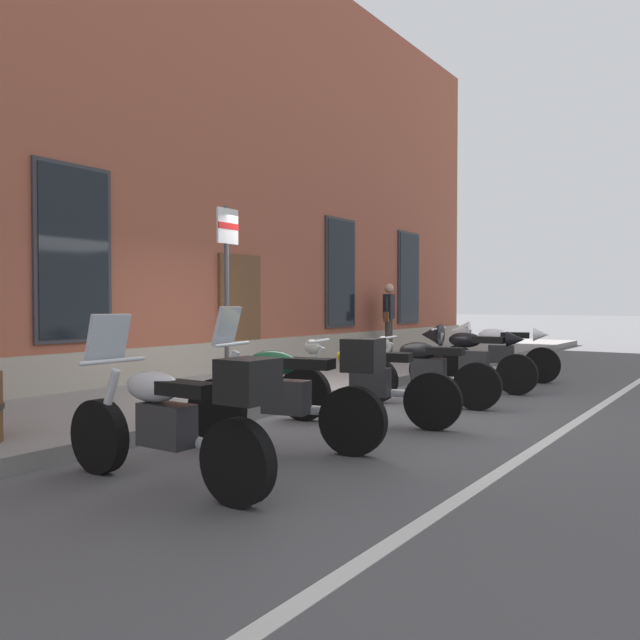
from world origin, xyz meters
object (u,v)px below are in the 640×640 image
(motorcycle_black_sport, at_px, (466,355))
(parking_sign, at_px, (227,276))
(pedestrian_dark_jacket, at_px, (389,314))
(motorcycle_yellow_naked, at_px, (364,383))
(motorcycle_green_touring, at_px, (292,390))
(motorcycle_black_naked, at_px, (424,371))
(motorcycle_silver_touring, at_px, (174,418))
(motorcycle_white_sport, at_px, (494,349))

(motorcycle_black_sport, bearing_deg, parking_sign, 155.35)
(motorcycle_black_sport, xyz_separation_m, pedestrian_dark_jacket, (4.19, 3.67, 0.56))
(motorcycle_yellow_naked, bearing_deg, motorcycle_green_touring, -177.90)
(motorcycle_yellow_naked, height_order, motorcycle_black_naked, motorcycle_yellow_naked)
(motorcycle_green_touring, xyz_separation_m, motorcycle_black_naked, (3.03, 0.07, -0.10))
(motorcycle_silver_touring, distance_m, parking_sign, 3.46)
(motorcycle_yellow_naked, relative_size, motorcycle_white_sport, 1.04)
(motorcycle_green_touring, height_order, motorcycle_yellow_naked, motorcycle_green_touring)
(motorcycle_green_touring, relative_size, motorcycle_black_naked, 1.02)
(motorcycle_green_touring, xyz_separation_m, motorcycle_white_sport, (6.27, 0.24, 0.01))
(motorcycle_silver_touring, relative_size, motorcycle_green_touring, 1.02)
(motorcycle_white_sport, xyz_separation_m, parking_sign, (-5.21, 1.59, 1.16))
(motorcycle_black_sport, bearing_deg, motorcycle_black_naked, -177.52)
(pedestrian_dark_jacket, bearing_deg, motorcycle_green_touring, -156.80)
(motorcycle_silver_touring, height_order, parking_sign, parking_sign)
(parking_sign, bearing_deg, motorcycle_black_sport, -24.65)
(motorcycle_silver_touring, distance_m, pedestrian_dark_jacket, 11.19)
(pedestrian_dark_jacket, bearing_deg, motorcycle_white_sport, -126.48)
(motorcycle_white_sport, bearing_deg, motorcycle_yellow_naked, -177.74)
(motorcycle_green_touring, height_order, motorcycle_white_sport, motorcycle_green_touring)
(motorcycle_green_touring, height_order, pedestrian_dark_jacket, pedestrian_dark_jacket)
(motorcycle_black_naked, height_order, pedestrian_dark_jacket, pedestrian_dark_jacket)
(pedestrian_dark_jacket, distance_m, parking_sign, 8.13)
(motorcycle_white_sport, bearing_deg, motorcycle_black_sport, -176.40)
(motorcycle_black_sport, distance_m, pedestrian_dark_jacket, 5.60)
(pedestrian_dark_jacket, bearing_deg, motorcycle_black_naked, -147.52)
(motorcycle_black_sport, height_order, pedestrian_dark_jacket, pedestrian_dark_jacket)
(pedestrian_dark_jacket, bearing_deg, motorcycle_silver_touring, -159.55)
(motorcycle_green_touring, relative_size, motorcycle_black_sport, 1.02)
(motorcycle_yellow_naked, distance_m, motorcycle_black_naked, 1.60)
(motorcycle_green_touring, distance_m, motorcycle_yellow_naked, 1.43)
(motorcycle_silver_touring, bearing_deg, motorcycle_yellow_naked, 2.67)
(motorcycle_silver_touring, xyz_separation_m, motorcycle_white_sport, (7.83, 0.33, 0.03))
(motorcycle_black_naked, bearing_deg, motorcycle_green_touring, -178.61)
(pedestrian_dark_jacket, relative_size, parking_sign, 0.71)
(motorcycle_black_naked, distance_m, motorcycle_black_sport, 1.70)
(motorcycle_yellow_naked, bearing_deg, parking_sign, 101.92)
(motorcycle_black_naked, relative_size, motorcycle_black_sport, 1.00)
(motorcycle_white_sport, height_order, pedestrian_dark_jacket, pedestrian_dark_jacket)
(motorcycle_silver_touring, xyz_separation_m, motorcycle_green_touring, (1.56, 0.09, 0.02))
(motorcycle_silver_touring, xyz_separation_m, motorcycle_yellow_naked, (2.99, 0.14, -0.06))
(motorcycle_silver_touring, bearing_deg, motorcycle_green_touring, 3.18)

